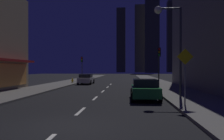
{
  "coord_description": "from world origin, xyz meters",
  "views": [
    {
      "loc": [
        2.39,
        -8.22,
        2.14
      ],
      "look_at": [
        0.0,
        26.47,
        2.03
      ],
      "focal_mm": 36.47,
      "sensor_mm": 36.0,
      "label": 1
    }
  ],
  "objects_px": {
    "traffic_light_far_left": "(82,63)",
    "pedestrian_crossing_sign": "(185,72)",
    "car_parked_far": "(86,79)",
    "street_lamp_right": "(169,29)",
    "fire_hydrant_far_left": "(72,80)",
    "car_parked_near": "(145,89)",
    "traffic_light_near_right": "(159,59)"
  },
  "relations": [
    {
      "from": "car_parked_far",
      "to": "pedestrian_crossing_sign",
      "type": "distance_m",
      "value": 21.55
    },
    {
      "from": "fire_hydrant_far_left",
      "to": "traffic_light_far_left",
      "type": "distance_m",
      "value": 5.83
    },
    {
      "from": "fire_hydrant_far_left",
      "to": "traffic_light_near_right",
      "type": "relative_size",
      "value": 0.16
    },
    {
      "from": "traffic_light_far_left",
      "to": "pedestrian_crossing_sign",
      "type": "xyz_separation_m",
      "value": [
        11.1,
        -25.82,
        -1.18
      ]
    },
    {
      "from": "traffic_light_near_right",
      "to": "pedestrian_crossing_sign",
      "type": "xyz_separation_m",
      "value": [
        0.1,
        -9.89,
        -1.18
      ]
    },
    {
      "from": "traffic_light_far_left",
      "to": "pedestrian_crossing_sign",
      "type": "height_order",
      "value": "traffic_light_far_left"
    },
    {
      "from": "traffic_light_near_right",
      "to": "pedestrian_crossing_sign",
      "type": "bearing_deg",
      "value": -89.42
    },
    {
      "from": "pedestrian_crossing_sign",
      "to": "car_parked_near",
      "type": "bearing_deg",
      "value": 122.72
    },
    {
      "from": "fire_hydrant_far_left",
      "to": "traffic_light_far_left",
      "type": "bearing_deg",
      "value": 85.54
    },
    {
      "from": "car_parked_far",
      "to": "street_lamp_right",
      "type": "height_order",
      "value": "street_lamp_right"
    },
    {
      "from": "car_parked_far",
      "to": "traffic_light_far_left",
      "type": "height_order",
      "value": "traffic_light_far_left"
    },
    {
      "from": "traffic_light_near_right",
      "to": "pedestrian_crossing_sign",
      "type": "height_order",
      "value": "traffic_light_near_right"
    },
    {
      "from": "traffic_light_near_right",
      "to": "traffic_light_far_left",
      "type": "xyz_separation_m",
      "value": [
        -11.0,
        15.93,
        0.0
      ]
    },
    {
      "from": "street_lamp_right",
      "to": "pedestrian_crossing_sign",
      "type": "bearing_deg",
      "value": -86.62
    },
    {
      "from": "traffic_light_far_left",
      "to": "street_lamp_right",
      "type": "distance_m",
      "value": 24.7
    },
    {
      "from": "car_parked_near",
      "to": "traffic_light_far_left",
      "type": "xyz_separation_m",
      "value": [
        -9.1,
        22.71,
        2.45
      ]
    },
    {
      "from": "traffic_light_near_right",
      "to": "traffic_light_far_left",
      "type": "relative_size",
      "value": 1.0
    },
    {
      "from": "traffic_light_near_right",
      "to": "street_lamp_right",
      "type": "relative_size",
      "value": 0.64
    },
    {
      "from": "fire_hydrant_far_left",
      "to": "pedestrian_crossing_sign",
      "type": "relative_size",
      "value": 0.21
    },
    {
      "from": "car_parked_near",
      "to": "car_parked_far",
      "type": "bearing_deg",
      "value": 113.79
    },
    {
      "from": "traffic_light_near_right",
      "to": "pedestrian_crossing_sign",
      "type": "distance_m",
      "value": 9.96
    },
    {
      "from": "car_parked_far",
      "to": "pedestrian_crossing_sign",
      "type": "height_order",
      "value": "pedestrian_crossing_sign"
    },
    {
      "from": "car_parked_far",
      "to": "street_lamp_right",
      "type": "xyz_separation_m",
      "value": [
        8.98,
        -15.72,
        4.33
      ]
    },
    {
      "from": "car_parked_near",
      "to": "car_parked_far",
      "type": "xyz_separation_m",
      "value": [
        -7.2,
        16.33,
        0.0
      ]
    },
    {
      "from": "car_parked_near",
      "to": "traffic_light_far_left",
      "type": "bearing_deg",
      "value": 111.84
    },
    {
      "from": "traffic_light_near_right",
      "to": "street_lamp_right",
      "type": "bearing_deg",
      "value": -91.12
    },
    {
      "from": "car_parked_near",
      "to": "pedestrian_crossing_sign",
      "type": "relative_size",
      "value": 1.34
    },
    {
      "from": "fire_hydrant_far_left",
      "to": "traffic_light_near_right",
      "type": "distance_m",
      "value": 15.94
    },
    {
      "from": "car_parked_far",
      "to": "fire_hydrant_far_left",
      "type": "distance_m",
      "value": 2.63
    },
    {
      "from": "traffic_light_far_left",
      "to": "street_lamp_right",
      "type": "bearing_deg",
      "value": -63.79
    },
    {
      "from": "traffic_light_near_right",
      "to": "car_parked_far",
      "type": "bearing_deg",
      "value": 133.61
    },
    {
      "from": "car_parked_near",
      "to": "car_parked_far",
      "type": "height_order",
      "value": "same"
    }
  ]
}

